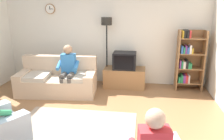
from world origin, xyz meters
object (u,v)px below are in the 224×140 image
(couch, at_px, (58,81))
(tv, at_px, (125,61))
(tv_stand, at_px, (124,77))
(floor_lamp, at_px, (107,33))
(bookshelf, at_px, (188,60))
(person_on_couch, at_px, (68,68))

(couch, xyz_separation_m, tv, (1.63, 0.66, 0.43))
(tv_stand, bearing_deg, couch, -157.27)
(floor_lamp, bearing_deg, couch, -145.34)
(bookshelf, bearing_deg, couch, -167.06)
(couch, bearing_deg, floor_lamp, 34.66)
(bookshelf, bearing_deg, person_on_couch, -163.69)
(tv_stand, xyz_separation_m, bookshelf, (1.63, 0.07, 0.54))
(floor_lamp, xyz_separation_m, person_on_couch, (-0.81, -0.89, -0.75))
(person_on_couch, bearing_deg, bookshelf, 16.31)
(couch, xyz_separation_m, person_on_couch, (0.32, -0.11, 0.39))
(tv_stand, xyz_separation_m, person_on_couch, (-1.30, -0.79, 0.44))
(tv, distance_m, person_on_couch, 1.51)
(tv, bearing_deg, floor_lamp, 166.11)
(tv, bearing_deg, person_on_couch, -149.54)
(tv, bearing_deg, couch, -158.01)
(bookshelf, height_order, person_on_couch, bookshelf)
(bookshelf, relative_size, floor_lamp, 0.85)
(person_on_couch, bearing_deg, couch, 161.31)
(tv_stand, relative_size, tv, 1.83)
(tv, xyz_separation_m, bookshelf, (1.63, 0.09, 0.06))
(floor_lamp, distance_m, person_on_couch, 1.42)
(bookshelf, bearing_deg, floor_lamp, 179.15)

